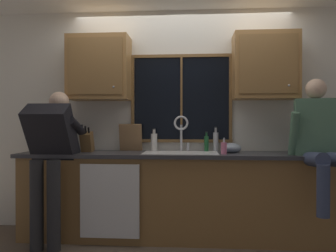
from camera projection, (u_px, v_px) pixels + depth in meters
The scene contains 23 objects.
back_wall at pixel (182, 120), 3.97m from camera, with size 5.79×0.12×2.55m, color silver.
window_glass at pixel (181, 98), 3.90m from camera, with size 1.10×0.02×0.95m, color black.
window_frame_top at pixel (181, 56), 3.89m from camera, with size 1.17×0.02×0.04m, color brown.
window_frame_bottom at pixel (181, 141), 3.90m from camera, with size 1.17×0.02×0.04m, color brown.
window_frame_left at pixel (133, 99), 3.93m from camera, with size 0.04×0.02×0.95m, color brown.
window_frame_right at pixel (231, 98), 3.85m from camera, with size 0.04×0.02×0.95m, color brown.
window_mullion_center at pixel (181, 98), 3.89m from camera, with size 0.02×0.02×0.95m, color brown.
lower_cabinet_run at pixel (181, 197), 3.63m from camera, with size 3.39×0.58×0.88m, color olive.
countertop at pixel (181, 155), 3.61m from camera, with size 3.45×0.62×0.04m, color #38383D.
dishwasher_front at pixel (110, 201), 3.36m from camera, with size 0.60×0.02×0.74m, color white.
upper_cabinet_left at pixel (99, 68), 3.81m from camera, with size 0.69×0.36×0.72m.
upper_cabinet_right at pixel (265, 66), 3.67m from camera, with size 0.69×0.36×0.72m.
sink at pixel (180, 162), 3.62m from camera, with size 0.80×0.46×0.21m.
faucet at pixel (181, 129), 3.79m from camera, with size 0.18×0.09×0.40m.
person_standing at pixel (51, 150), 3.39m from camera, with size 0.53×0.68×1.57m.
person_sitting_on_counter at pixel (320, 137), 3.25m from camera, with size 0.54×0.63×1.26m.
knife_block at pixel (87, 142), 3.71m from camera, with size 0.12×0.18×0.32m.
cutting_board at pixel (131, 137), 3.87m from camera, with size 0.26×0.02×0.31m, color #997047.
mixing_bowl at pixel (231, 148), 3.62m from camera, with size 0.22×0.22×0.11m, color #8C99A8.
soap_dispenser at pixel (224, 148), 3.44m from camera, with size 0.06×0.07×0.17m.
bottle_green_glass at pixel (206, 143), 3.79m from camera, with size 0.05×0.05×0.22m.
bottle_tall_clear at pixel (154, 142), 3.82m from camera, with size 0.07×0.07×0.26m.
bottle_amber_small at pixel (216, 141), 3.81m from camera, with size 0.06×0.06×0.28m.
Camera 1 is at (0.13, -3.91, 1.24)m, focal length 35.99 mm.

